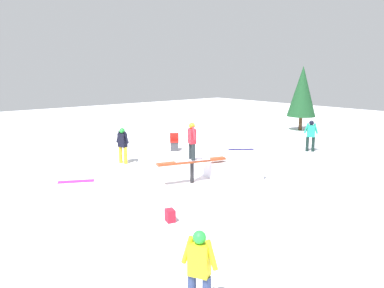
{
  "coord_description": "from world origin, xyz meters",
  "views": [
    {
      "loc": [
        8.44,
        10.09,
        4.07
      ],
      "look_at": [
        0.0,
        0.0,
        1.45
      ],
      "focal_mm": 35.0,
      "sensor_mm": 36.0,
      "label": 1
    }
  ],
  "objects": [
    {
      "name": "bystander_yellow",
      "position": [
        4.7,
        5.81,
        0.84
      ],
      "size": [
        0.36,
        0.63,
        1.49
      ],
      "rotation": [
        0.0,
        0.0,
        2.02
      ],
      "color": "navy",
      "rests_on": "ground"
    },
    {
      "name": "backpack_on_snow",
      "position": [
        2.74,
        2.35,
        0.17
      ],
      "size": [
        0.3,
        0.35,
        0.34
      ],
      "primitive_type": "cube",
      "rotation": [
        0.0,
        0.0,
        1.28
      ],
      "color": "red",
      "rests_on": "ground"
    },
    {
      "name": "bystander_black",
      "position": [
        0.47,
        -4.18,
        0.88
      ],
      "size": [
        0.33,
        0.72,
        1.58
      ],
      "rotation": [
        0.0,
        0.0,
        5.02
      ],
      "color": "yellow",
      "rests_on": "ground"
    },
    {
      "name": "loose_snowboard_magenta",
      "position": [
        3.21,
        -2.84,
        0.01
      ],
      "size": [
        1.26,
        0.85,
        0.02
      ],
      "primitive_type": "cube",
      "rotation": [
        0.0,
        0.0,
        5.79
      ],
      "color": "#C323A4",
      "rests_on": "ground"
    },
    {
      "name": "snow_kicker_ramp",
      "position": [
        -1.64,
        0.48,
        0.33
      ],
      "size": [
        2.15,
        1.95,
        0.66
      ],
      "primitive_type": "cube",
      "rotation": [
        0.0,
        0.0,
        -0.29
      ],
      "color": "white",
      "rests_on": "ground"
    },
    {
      "name": "main_rider_on_rail",
      "position": [
        0.0,
        0.0,
        1.53
      ],
      "size": [
        1.33,
        0.71,
        1.37
      ],
      "rotation": [
        0.0,
        0.0,
        -0.34
      ],
      "color": "white",
      "rests_on": "rail_feature"
    },
    {
      "name": "bystander_teal",
      "position": [
        -8.02,
        -0.27,
        0.89
      ],
      "size": [
        0.52,
        0.59,
        1.58
      ],
      "rotation": [
        0.0,
        0.0,
        5.41
      ],
      "color": "black",
      "rests_on": "ground"
    },
    {
      "name": "loose_snowboard_navy",
      "position": [
        -5.64,
        -2.79,
        0.01
      ],
      "size": [
        1.22,
        0.99,
        0.02
      ],
      "primitive_type": "cube",
      "rotation": [
        0.0,
        0.0,
        2.51
      ],
      "color": "navy",
      "rests_on": "ground"
    },
    {
      "name": "ground_plane",
      "position": [
        0.0,
        0.0,
        0.0
      ],
      "size": [
        60.0,
        60.0,
        0.0
      ],
      "primitive_type": "plane",
      "color": "white"
    },
    {
      "name": "pine_tree_near",
      "position": [
        -13.48,
        -4.57,
        2.63
      ],
      "size": [
        1.9,
        1.9,
        4.32
      ],
      "color": "#4C331E",
      "rests_on": "ground"
    },
    {
      "name": "rail_feature",
      "position": [
        0.0,
        0.0,
        0.72
      ],
      "size": [
        2.62,
        1.02,
        0.85
      ],
      "rotation": [
        0.0,
        0.0,
        -0.29
      ],
      "color": "black",
      "rests_on": "ground"
    },
    {
      "name": "folding_chair",
      "position": [
        -2.91,
        -4.89,
        0.41
      ],
      "size": [
        0.62,
        0.62,
        0.88
      ],
      "rotation": [
        0.0,
        0.0,
        2.5
      ],
      "color": "#3F3F44",
      "rests_on": "ground"
    }
  ]
}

